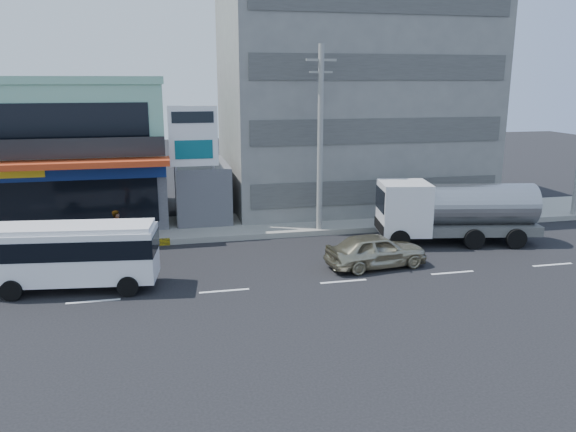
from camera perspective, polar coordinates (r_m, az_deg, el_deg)
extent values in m
plane|color=black|center=(22.78, -6.49, -7.58)|extent=(120.00, 120.00, 0.00)
cube|color=gray|center=(32.47, 0.47, -0.71)|extent=(70.00, 5.00, 0.30)
cube|color=#46474C|center=(36.17, -21.78, 2.80)|extent=(12.00, 10.00, 4.00)
cube|color=#84BB9D|center=(35.70, -22.35, 9.11)|extent=(12.00, 10.00, 4.00)
cube|color=#BE3816|center=(30.20, -23.80, 4.77)|extent=(12.40, 1.80, 0.30)
cube|color=navy|center=(31.01, -23.44, 3.98)|extent=(12.00, 0.12, 0.80)
cube|color=black|center=(31.30, -23.17, 1.29)|extent=(11.00, 0.06, 2.60)
cube|color=gray|center=(38.12, 6.07, 11.78)|extent=(16.00, 12.00, 14.00)
cube|color=#46474C|center=(33.83, -8.78, 2.49)|extent=(3.00, 6.00, 3.50)
cylinder|color=slate|center=(32.54, -8.78, 5.31)|extent=(1.50, 1.50, 0.15)
cylinder|color=gray|center=(30.75, -11.31, 4.11)|extent=(0.16, 0.16, 6.50)
cylinder|color=gray|center=(30.85, -7.59, 4.29)|extent=(0.16, 0.16, 6.50)
cube|color=white|center=(30.52, -9.60, 8.00)|extent=(2.60, 0.18, 3.20)
cylinder|color=#999993|center=(29.83, 3.29, 7.46)|extent=(0.30, 0.30, 10.00)
cube|color=#999993|center=(29.67, 3.40, 15.55)|extent=(1.60, 0.12, 0.12)
cube|color=#999993|center=(29.66, 3.38, 14.39)|extent=(1.20, 0.10, 0.10)
cube|color=white|center=(23.91, -20.83, -3.70)|extent=(6.54, 2.75, 2.08)
cube|color=black|center=(23.80, -20.92, -2.77)|extent=(6.59, 2.80, 0.77)
cube|color=white|center=(23.61, -21.06, -1.08)|extent=(6.34, 2.55, 0.18)
cylinder|color=black|center=(24.01, -26.27, -6.79)|extent=(0.84, 0.35, 0.82)
cylinder|color=black|center=(25.78, -24.75, -5.28)|extent=(0.84, 0.35, 0.82)
cylinder|color=black|center=(22.82, -15.95, -6.90)|extent=(0.84, 0.35, 0.82)
cylinder|color=black|center=(24.67, -15.14, -5.28)|extent=(0.84, 0.35, 0.82)
imported|color=#B5AC8A|center=(25.51, 8.94, -3.46)|extent=(4.76, 2.35, 1.56)
cube|color=white|center=(29.20, 11.67, 0.82)|extent=(2.83, 2.83, 2.62)
cube|color=#595956|center=(30.23, 16.79, -1.11)|extent=(8.34, 3.67, 0.50)
cylinder|color=gray|center=(30.30, 18.76, 1.13)|extent=(5.95, 3.12, 2.12)
cylinder|color=black|center=(28.35, 11.29, -2.39)|extent=(1.05, 0.48, 1.01)
cylinder|color=black|center=(30.53, 10.31, -1.19)|extent=(1.05, 0.48, 1.01)
cylinder|color=black|center=(29.42, 18.39, -2.24)|extent=(1.05, 0.48, 1.01)
cylinder|color=black|center=(31.53, 16.96, -1.09)|extent=(1.05, 0.48, 1.01)
cylinder|color=black|center=(30.22, 22.17, -2.15)|extent=(1.05, 0.48, 1.01)
cylinder|color=black|center=(32.27, 20.53, -1.04)|extent=(1.05, 0.48, 1.01)
imported|color=#631F0E|center=(27.31, -16.75, -3.36)|extent=(1.97, 1.06, 0.98)
imported|color=#66594C|center=(27.04, -16.89, -1.31)|extent=(0.57, 0.74, 1.80)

